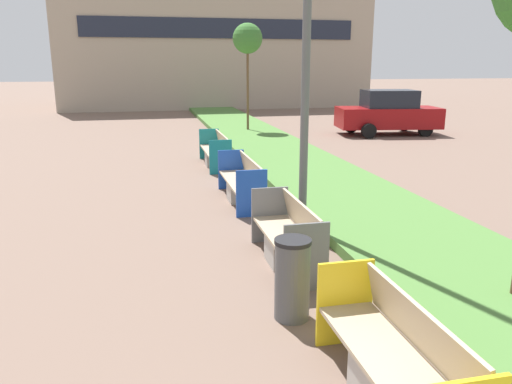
{
  "coord_description": "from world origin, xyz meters",
  "views": [
    {
      "loc": [
        -1.08,
        0.67,
        2.94
      ],
      "look_at": [
        0.9,
        9.48,
        0.6
      ],
      "focal_mm": 35.0,
      "sensor_mm": 36.0,
      "label": 1
    }
  ],
  "objects": [
    {
      "name": "parked_car_distant",
      "position": [
        8.97,
        20.05,
        0.91
      ],
      "size": [
        4.41,
        2.36,
        1.86
      ],
      "rotation": [
        0.0,
        0.0,
        -0.15
      ],
      "color": "maroon",
      "rests_on": "ground"
    },
    {
      "name": "planter_grass_strip",
      "position": [
        3.2,
        12.0,
        0.09
      ],
      "size": [
        2.8,
        120.0,
        0.18
      ],
      "color": "#4C7A38",
      "rests_on": "ground"
    },
    {
      "name": "bench_grey_frame",
      "position": [
        0.94,
        7.45,
        0.36
      ],
      "size": [
        0.65,
        1.99,
        0.94
      ],
      "color": "#ADA8A0",
      "rests_on": "ground"
    },
    {
      "name": "bench_blue_frame",
      "position": [
        0.94,
        11.04,
        0.38
      ],
      "size": [
        0.65,
        2.38,
        0.94
      ],
      "color": "#ADA8A0",
      "rests_on": "ground"
    },
    {
      "name": "bench_teal_frame",
      "position": [
        0.94,
        15.05,
        0.38
      ],
      "size": [
        0.65,
        2.42,
        0.94
      ],
      "color": "#ADA8A0",
      "rests_on": "ground"
    },
    {
      "name": "bench_yellow_frame",
      "position": [
        0.94,
        4.15,
        0.37
      ],
      "size": [
        0.65,
        2.09,
        0.94
      ],
      "color": "#ADA8A0",
      "rests_on": "ground"
    },
    {
      "name": "building_backdrop",
      "position": [
        4.0,
        37.21,
        4.58
      ],
      "size": [
        20.41,
        8.53,
        9.17
      ],
      "color": "tan",
      "rests_on": "ground"
    },
    {
      "name": "sapling_tree_far",
      "position": [
        3.27,
        21.65,
        3.89
      ],
      "size": [
        1.23,
        1.23,
        4.54
      ],
      "color": "brown",
      "rests_on": "ground"
    },
    {
      "name": "litter_bin",
      "position": [
        0.51,
        5.83,
        0.49
      ],
      "size": [
        0.43,
        0.43,
        0.98
      ],
      "color": "#4C4F51",
      "rests_on": "ground"
    }
  ]
}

